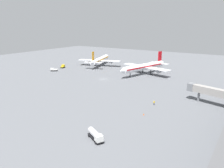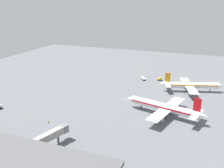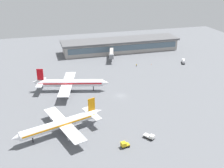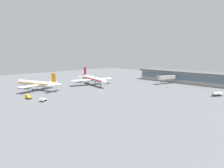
% 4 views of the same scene
% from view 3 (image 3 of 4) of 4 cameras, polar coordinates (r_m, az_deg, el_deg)
% --- Properties ---
extents(ground, '(288.00, 288.00, 0.00)m').
position_cam_3_polar(ground, '(145.56, 1.78, -2.48)').
color(ground, slate).
extents(terminal_building, '(92.49, 20.16, 9.54)m').
position_cam_3_polar(terminal_building, '(220.39, 1.75, 8.00)').
color(terminal_building, '#9E9993').
rests_on(terminal_building, ground).
extents(airplane_at_gate, '(38.21, 31.34, 11.93)m').
position_cam_3_polar(airplane_at_gate, '(114.91, -10.49, -8.08)').
color(airplane_at_gate, white).
rests_on(airplane_at_gate, ground).
extents(airplane_taxiing, '(41.43, 33.81, 12.79)m').
position_cam_3_polar(airplane_taxiing, '(151.31, -8.73, 0.22)').
color(airplane_taxiing, white).
rests_on(airplane_taxiing, ground).
extents(fuel_truck, '(4.68, 6.44, 2.50)m').
position_cam_3_polar(fuel_truck, '(199.74, 14.49, 4.55)').
color(fuel_truck, black).
rests_on(fuel_truck, ground).
extents(pushback_tractor, '(4.15, 4.67, 1.90)m').
position_cam_3_polar(pushback_tractor, '(112.54, 7.74, -10.66)').
color(pushback_tractor, black).
rests_on(pushback_tractor, ground).
extents(baggage_tug, '(3.49, 2.71, 2.30)m').
position_cam_3_polar(baggage_tug, '(106.88, 2.58, -12.38)').
color(baggage_tug, black).
rests_on(baggage_tug, ground).
extents(ground_crew_worker, '(0.54, 0.54, 1.67)m').
position_cam_3_polar(ground_crew_worker, '(188.00, 5.05, 3.87)').
color(ground_crew_worker, '#1E2338').
rests_on(ground_crew_worker, ground).
extents(jet_bridge, '(7.78, 18.41, 6.74)m').
position_cam_3_polar(jet_bridge, '(198.27, -0.10, 6.31)').
color(jet_bridge, '#9E9993').
rests_on(jet_bridge, ground).
extents(safety_cone_near_gate, '(0.44, 0.44, 0.60)m').
position_cam_3_polar(safety_cone_near_gate, '(193.20, 8.10, 4.09)').
color(safety_cone_near_gate, '#EA590C').
rests_on(safety_cone_near_gate, ground).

